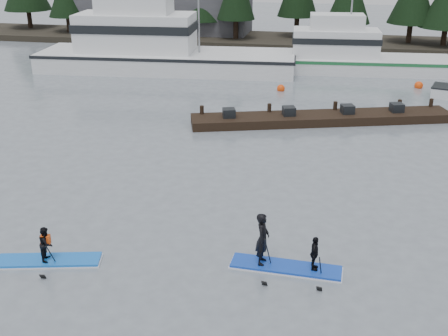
% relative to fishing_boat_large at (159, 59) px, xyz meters
% --- Properties ---
extents(ground, '(160.00, 160.00, 0.00)m').
position_rel_fishing_boat_large_xyz_m(ground, '(9.79, -28.17, -0.88)').
color(ground, slate).
rests_on(ground, ground).
extents(far_shore, '(70.00, 8.00, 0.60)m').
position_rel_fishing_boat_large_xyz_m(far_shore, '(9.79, 13.83, -0.58)').
color(far_shore, '#2D281E').
rests_on(far_shore, ground).
extents(treeline, '(60.00, 4.00, 8.00)m').
position_rel_fishing_boat_large_xyz_m(treeline, '(9.79, 13.83, -0.88)').
color(treeline, black).
rests_on(treeline, ground).
extents(waterfront_building, '(18.00, 6.00, 5.00)m').
position_rel_fishing_boat_large_xyz_m(waterfront_building, '(-4.21, 15.83, 1.62)').
color(waterfront_building, '#4C4C51').
rests_on(waterfront_building, ground).
extents(fishing_boat_large, '(20.88, 7.16, 11.26)m').
position_rel_fishing_boat_large_xyz_m(fishing_boat_large, '(0.00, 0.00, 0.00)').
color(fishing_boat_large, white).
rests_on(fishing_boat_large, ground).
extents(fishing_boat_medium, '(15.21, 5.39, 8.82)m').
position_rel_fishing_boat_large_xyz_m(fishing_boat_medium, '(15.30, 2.58, -0.25)').
color(fishing_boat_medium, white).
rests_on(fishing_boat_medium, ground).
extents(floating_dock, '(15.21, 6.55, 0.51)m').
position_rel_fishing_boat_large_xyz_m(floating_dock, '(13.53, -11.56, -0.62)').
color(floating_dock, black).
rests_on(floating_dock, ground).
extents(buoy_a, '(0.57, 0.57, 0.57)m').
position_rel_fishing_boat_large_xyz_m(buoy_a, '(-3.79, -1.92, -0.88)').
color(buoy_a, '#F1440C').
rests_on(buoy_a, ground).
extents(buoy_b, '(0.56, 0.56, 0.56)m').
position_rel_fishing_boat_large_xyz_m(buoy_b, '(10.42, -4.76, -0.88)').
color(buoy_b, '#F1440C').
rests_on(buoy_b, ground).
extents(buoy_c, '(0.61, 0.61, 0.61)m').
position_rel_fishing_boat_large_xyz_m(buoy_c, '(20.08, -2.02, -0.88)').
color(buoy_c, '#F1440C').
rests_on(buoy_c, ground).
extents(paddleboard_solo, '(3.53, 1.60, 1.80)m').
position_rel_fishing_boat_large_xyz_m(paddleboard_solo, '(5.11, -28.84, -0.50)').
color(paddleboard_solo, blue).
rests_on(paddleboard_solo, ground).
extents(paddleboard_duo, '(3.65, 1.19, 2.41)m').
position_rel_fishing_boat_large_xyz_m(paddleboard_duo, '(12.79, -27.68, -0.25)').
color(paddleboard_duo, '#1440BD').
rests_on(paddleboard_duo, ground).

